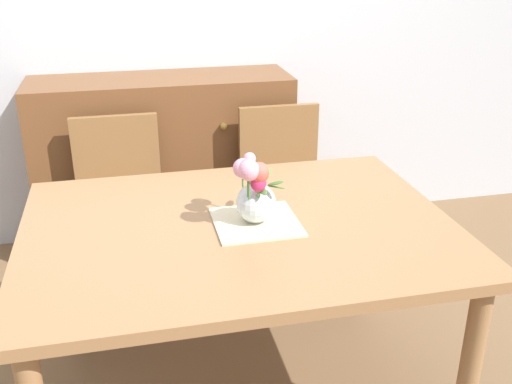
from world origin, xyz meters
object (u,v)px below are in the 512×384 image
at_px(chair_left, 120,196).
at_px(dresser, 165,166).
at_px(chair_right, 284,182).
at_px(dining_table, 239,245).
at_px(flower_vase, 254,191).

bearing_deg(chair_left, dresser, -120.83).
relative_size(chair_right, dresser, 0.64).
bearing_deg(dresser, chair_left, -120.83).
bearing_deg(dining_table, chair_right, 65.22).
distance_m(dining_table, dresser, 1.35).
distance_m(chair_right, dresser, 0.72).
bearing_deg(chair_right, chair_left, 0.00).
height_order(dining_table, flower_vase, flower_vase).
height_order(dresser, flower_vase, flower_vase).
xyz_separation_m(dresser, flower_vase, (0.21, -1.34, 0.38)).
relative_size(chair_left, flower_vase, 3.48).
relative_size(chair_left, chair_right, 1.00).
relative_size(dining_table, dresser, 1.08).
xyz_separation_m(chair_left, flower_vase, (0.47, -0.91, 0.37)).
xyz_separation_m(dining_table, flower_vase, (0.05, -0.01, 0.21)).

